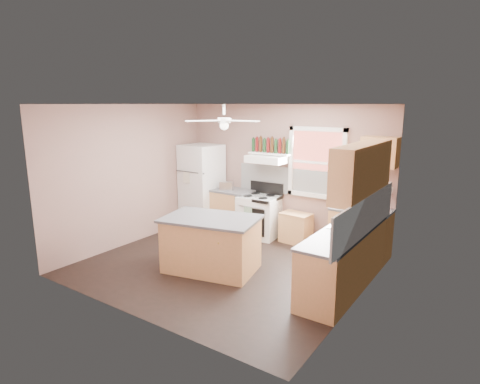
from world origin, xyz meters
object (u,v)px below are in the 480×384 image
Objects in this scene: refrigerator at (202,186)px; stove at (259,216)px; toaster at (226,186)px; island at (211,245)px; cart at (296,228)px.

refrigerator reaches higher than stove.
toaster reaches higher than island.
toaster is 0.48× the size of cart.
stove is at bearing -168.71° from cart.
toaster is 2.19m from island.
stove is 1.92m from island.
refrigerator is 2.57m from island.
refrigerator is 2.13× the size of stove.
stove is at bearing 6.63° from refrigerator.
island is (1.04, -1.85, -0.56)m from toaster.
toaster is at bearing 178.28° from stove.
stove is 0.60× the size of island.
island reaches higher than cart.
refrigerator is 1.27× the size of island.
refrigerator is at bearing -171.42° from cart.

